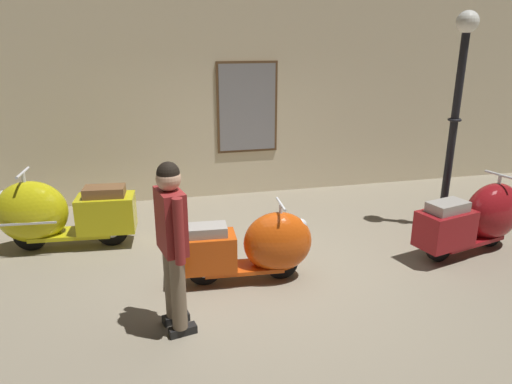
{
  "coord_description": "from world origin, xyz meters",
  "views": [
    {
      "loc": [
        -1.37,
        -4.89,
        2.75
      ],
      "look_at": [
        -0.04,
        0.67,
        0.85
      ],
      "focal_mm": 33.2,
      "sensor_mm": 36.0,
      "label": 1
    }
  ],
  "objects_px": {
    "scooter_0": "(55,213)",
    "scooter_1": "(257,246)",
    "scooter_2": "(479,218)",
    "lamppost": "(456,111)",
    "visitor_0": "(172,237)"
  },
  "relations": [
    {
      "from": "scooter_0",
      "to": "scooter_2",
      "type": "bearing_deg",
      "value": 170.51
    },
    {
      "from": "scooter_0",
      "to": "visitor_0",
      "type": "xyz_separation_m",
      "value": [
        1.41,
        -2.26,
        0.48
      ]
    },
    {
      "from": "scooter_2",
      "to": "lamppost",
      "type": "xyz_separation_m",
      "value": [
        0.09,
        0.88,
        1.27
      ]
    },
    {
      "from": "scooter_2",
      "to": "lamppost",
      "type": "relative_size",
      "value": 0.57
    },
    {
      "from": "lamppost",
      "to": "scooter_1",
      "type": "bearing_deg",
      "value": -162.51
    },
    {
      "from": "scooter_0",
      "to": "lamppost",
      "type": "xyz_separation_m",
      "value": [
        5.52,
        -0.5,
        1.24
      ]
    },
    {
      "from": "scooter_2",
      "to": "visitor_0",
      "type": "height_order",
      "value": "visitor_0"
    },
    {
      "from": "scooter_1",
      "to": "scooter_2",
      "type": "distance_m",
      "value": 3.03
    },
    {
      "from": "scooter_1",
      "to": "scooter_2",
      "type": "bearing_deg",
      "value": 5.64
    },
    {
      "from": "scooter_0",
      "to": "scooter_1",
      "type": "bearing_deg",
      "value": 153.05
    },
    {
      "from": "scooter_0",
      "to": "lamppost",
      "type": "bearing_deg",
      "value": 179.6
    },
    {
      "from": "scooter_0",
      "to": "scooter_2",
      "type": "relative_size",
      "value": 1.04
    },
    {
      "from": "visitor_0",
      "to": "lamppost",
      "type": "bearing_deg",
      "value": 10.88
    },
    {
      "from": "scooter_1",
      "to": "lamppost",
      "type": "bearing_deg",
      "value": 21.19
    },
    {
      "from": "scooter_2",
      "to": "lamppost",
      "type": "height_order",
      "value": "lamppost"
    }
  ]
}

